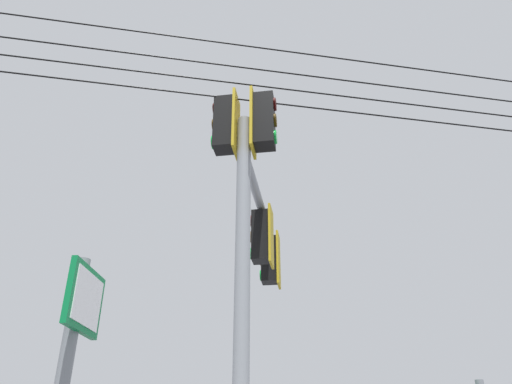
# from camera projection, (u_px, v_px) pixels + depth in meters

# --- Properties ---
(signal_mast_assembly) EXTENTS (4.44, 1.54, 6.91)m
(signal_mast_assembly) POSITION_uv_depth(u_px,v_px,m) (254.00, 235.00, 7.40)
(signal_mast_assembly) COLOR gray
(signal_mast_assembly) RESTS_ON ground
(overhead_wire_span) EXTENTS (2.27, 23.18, 1.18)m
(overhead_wire_span) POSITION_uv_depth(u_px,v_px,m) (310.00, 82.00, 7.93)
(overhead_wire_span) COLOR black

